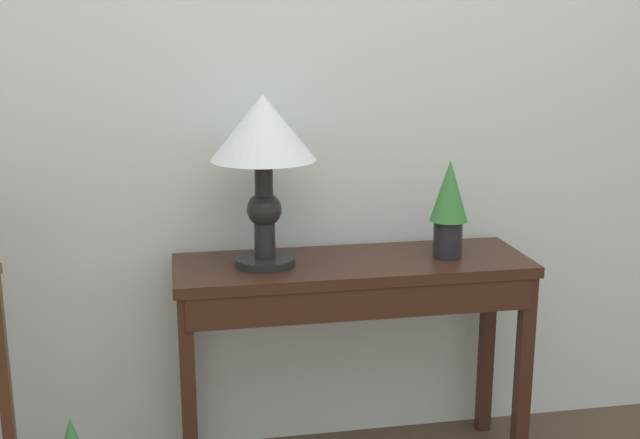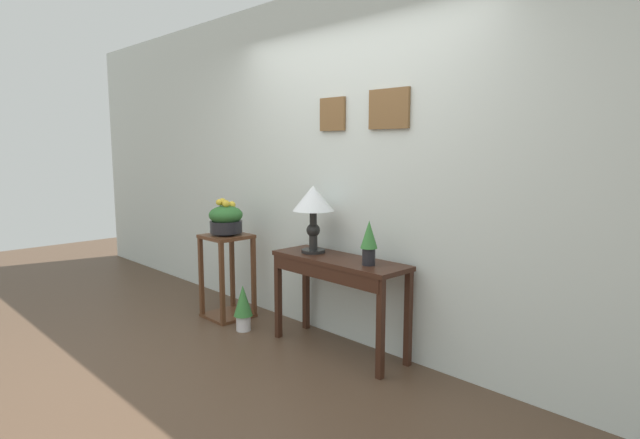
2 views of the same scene
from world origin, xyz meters
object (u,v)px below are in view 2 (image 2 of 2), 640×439
(table_lamp, at_px, (313,203))
(console_table, at_px, (337,273))
(potted_plant_floor, at_px, (243,306))
(potted_plant_on_console, at_px, (369,240))
(pedestal_stand_left, at_px, (227,276))
(planter_bowl_wide, at_px, (226,219))

(table_lamp, bearing_deg, console_table, -4.61)
(potted_plant_floor, bearing_deg, potted_plant_on_console, 12.11)
(console_table, height_order, potted_plant_on_console, potted_plant_on_console)
(potted_plant_on_console, xyz_separation_m, pedestal_stand_left, (-1.56, -0.14, -0.52))
(console_table, height_order, table_lamp, table_lamp)
(potted_plant_on_console, height_order, potted_plant_floor, potted_plant_on_console)
(console_table, distance_m, potted_plant_on_console, 0.42)
(potted_plant_on_console, xyz_separation_m, planter_bowl_wide, (-1.56, -0.14, 0.01))
(potted_plant_on_console, bearing_deg, console_table, -179.28)
(table_lamp, bearing_deg, pedestal_stand_left, -170.90)
(table_lamp, height_order, potted_plant_floor, table_lamp)
(console_table, relative_size, potted_plant_floor, 2.84)
(table_lamp, bearing_deg, potted_plant_on_console, -1.82)
(pedestal_stand_left, bearing_deg, planter_bowl_wide, 147.57)
(table_lamp, distance_m, potted_plant_on_console, 0.62)
(console_table, relative_size, table_lamp, 2.14)
(table_lamp, height_order, potted_plant_on_console, table_lamp)
(table_lamp, bearing_deg, planter_bowl_wide, -170.92)
(potted_plant_on_console, distance_m, potted_plant_floor, 1.38)
(potted_plant_on_console, bearing_deg, table_lamp, 178.18)
(table_lamp, distance_m, potted_plant_floor, 1.10)
(console_table, relative_size, potted_plant_on_console, 3.57)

